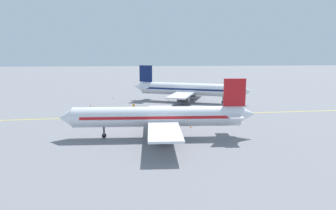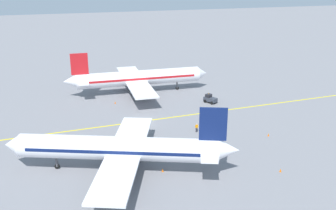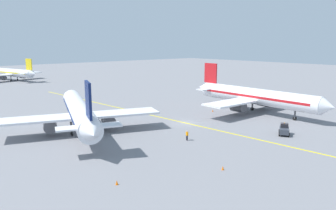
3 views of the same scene
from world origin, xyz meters
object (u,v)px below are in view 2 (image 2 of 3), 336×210
Objects in this scene: traffic_cone_far_edge at (115,103)px; baggage_tug_dark at (210,99)px; airplane_adjacent_stand at (138,78)px; traffic_cone_near_nose at (268,135)px; traffic_cone_by_wingtip at (163,170)px; traffic_cone_mid_apron at (281,170)px; ground_crew_worker at (197,127)px; airplane_at_gate at (121,149)px.

baggage_tug_dark is at bearing -103.98° from traffic_cone_far_edge.
airplane_adjacent_stand is 64.44× the size of traffic_cone_near_nose.
baggage_tug_dark is 21.62m from traffic_cone_far_edge.
traffic_cone_far_edge is (33.13, 2.17, 0.00)m from traffic_cone_by_wingtip.
traffic_cone_mid_apron is 42.73m from traffic_cone_far_edge.
baggage_tug_dark is 17.34m from ground_crew_worker.
airplane_at_gate is 31.61m from traffic_cone_far_edge.
baggage_tug_dark reaches higher than traffic_cone_mid_apron.
airplane_adjacent_stand is at bearing -15.39° from airplane_at_gate.
traffic_cone_near_nose is (-5.44, -12.04, -0.63)m from ground_crew_worker.
airplane_at_gate is at bearing 124.32° from ground_crew_worker.
baggage_tug_dark is 6.08× the size of traffic_cone_by_wingtip.
airplane_at_gate is 24.36m from traffic_cone_mid_apron.
baggage_tug_dark is at bearing 9.32° from traffic_cone_near_nose.
airplane_at_gate reaches higher than traffic_cone_mid_apron.
traffic_cone_by_wingtip is at bearing 141.89° from ground_crew_worker.
ground_crew_worker is 23.68m from traffic_cone_far_edge.
ground_crew_worker is at bearing 21.55° from traffic_cone_mid_apron.
airplane_adjacent_stand reaches higher than traffic_cone_mid_apron.
airplane_adjacent_stand is 64.44× the size of traffic_cone_far_edge.
airplane_at_gate is 62.49× the size of traffic_cone_far_edge.
traffic_cone_mid_apron is at bearing 177.17° from baggage_tug_dark.
traffic_cone_far_edge is (31.19, -3.77, -3.43)m from airplane_at_gate.
airplane_adjacent_stand is at bearing 28.75° from traffic_cone_near_nose.
airplane_at_gate is at bearing 173.11° from traffic_cone_far_edge.
airplane_adjacent_stand is 9.95m from traffic_cone_far_edge.
airplane_adjacent_stand is at bearing 11.92° from ground_crew_worker.
baggage_tug_dark is at bearing -43.60° from airplane_at_gate.
traffic_cone_mid_apron is at bearing 158.14° from traffic_cone_near_nose.
airplane_at_gate is 7.13m from traffic_cone_by_wingtip.
airplane_at_gate is 10.27× the size of baggage_tug_dark.
traffic_cone_near_nose is at bearing -151.25° from airplane_adjacent_stand.
traffic_cone_near_nose and traffic_cone_far_edge have the same top height.
traffic_cone_near_nose is (-32.26, -17.70, -3.43)m from airplane_adjacent_stand.
traffic_cone_near_nose is 13.38m from traffic_cone_mid_apron.
traffic_cone_mid_apron is 1.00× the size of traffic_cone_by_wingtip.
baggage_tug_dark is at bearing -30.03° from ground_crew_worker.
ground_crew_worker is (10.96, -16.05, -2.80)m from airplane_at_gate.
baggage_tug_dark is (-11.80, -14.34, -2.81)m from airplane_adjacent_stand.
airplane_at_gate and airplane_adjacent_stand have the same top height.
traffic_cone_near_nose is 1.00× the size of traffic_cone_far_edge.
airplane_at_gate is at bearing 136.40° from baggage_tug_dark.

